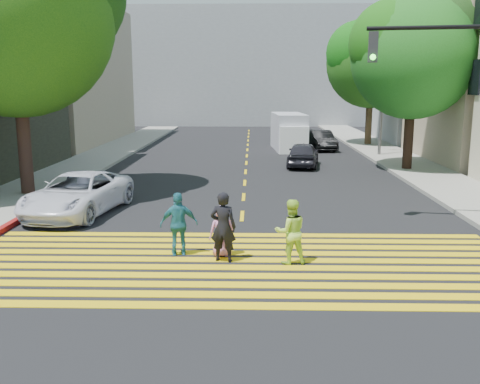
{
  "coord_description": "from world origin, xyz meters",
  "views": [
    {
      "loc": [
        0.32,
        -10.85,
        4.18
      ],
      "look_at": [
        0.0,
        3.0,
        1.4
      ],
      "focal_mm": 40.0,
      "sensor_mm": 36.0,
      "label": 1
    }
  ],
  "objects_px": {
    "white_sedan": "(78,194)",
    "pedestrian_woman": "(291,232)",
    "tree_left": "(16,7)",
    "dark_car_parked": "(321,140)",
    "tree_right_near": "(415,50)",
    "silver_car": "(299,135)",
    "pedestrian_extra": "(179,224)",
    "dark_car_near": "(303,154)",
    "white_van": "(289,133)",
    "pedestrian_man": "(223,227)",
    "traffic_signal": "(471,91)",
    "tree_right_far": "(373,58)",
    "pedestrian_child": "(222,231)"
  },
  "relations": [
    {
      "from": "silver_car",
      "to": "tree_left",
      "type": "bearing_deg",
      "value": 56.79
    },
    {
      "from": "pedestrian_child",
      "to": "white_van",
      "type": "xyz_separation_m",
      "value": [
        3.15,
        22.27,
        0.47
      ]
    },
    {
      "from": "dark_car_near",
      "to": "traffic_signal",
      "type": "relative_size",
      "value": 0.61
    },
    {
      "from": "tree_left",
      "to": "dark_car_parked",
      "type": "xyz_separation_m",
      "value": [
        12.97,
        15.16,
        -6.29
      ]
    },
    {
      "from": "pedestrian_man",
      "to": "traffic_signal",
      "type": "xyz_separation_m",
      "value": [
        6.9,
        3.24,
        3.15
      ]
    },
    {
      "from": "white_sedan",
      "to": "pedestrian_woman",
      "type": "bearing_deg",
      "value": -26.99
    },
    {
      "from": "silver_car",
      "to": "dark_car_parked",
      "type": "relative_size",
      "value": 1.12
    },
    {
      "from": "dark_car_parked",
      "to": "pedestrian_man",
      "type": "bearing_deg",
      "value": -110.19
    },
    {
      "from": "pedestrian_woman",
      "to": "pedestrian_extra",
      "type": "relative_size",
      "value": 0.98
    },
    {
      "from": "silver_car",
      "to": "tree_right_far",
      "type": "bearing_deg",
      "value": 159.11
    },
    {
      "from": "dark_car_near",
      "to": "dark_car_parked",
      "type": "xyz_separation_m",
      "value": [
        1.86,
        7.35,
        -0.02
      ]
    },
    {
      "from": "tree_left",
      "to": "white_sedan",
      "type": "bearing_deg",
      "value": -45.8
    },
    {
      "from": "white_van",
      "to": "white_sedan",
      "type": "bearing_deg",
      "value": -118.48
    },
    {
      "from": "pedestrian_extra",
      "to": "traffic_signal",
      "type": "xyz_separation_m",
      "value": [
        8.02,
        2.77,
        3.2
      ]
    },
    {
      "from": "tree_right_near",
      "to": "silver_car",
      "type": "relative_size",
      "value": 2.01
    },
    {
      "from": "tree_left",
      "to": "silver_car",
      "type": "height_order",
      "value": "tree_left"
    },
    {
      "from": "pedestrian_man",
      "to": "pedestrian_child",
      "type": "xyz_separation_m",
      "value": [
        -0.05,
        0.39,
        -0.21
      ]
    },
    {
      "from": "pedestrian_woman",
      "to": "pedestrian_extra",
      "type": "height_order",
      "value": "pedestrian_extra"
    },
    {
      "from": "tree_left",
      "to": "silver_car",
      "type": "xyz_separation_m",
      "value": [
        11.88,
        19.23,
        -6.3
      ]
    },
    {
      "from": "tree_left",
      "to": "white_sedan",
      "type": "distance_m",
      "value": 7.38
    },
    {
      "from": "silver_car",
      "to": "traffic_signal",
      "type": "bearing_deg",
      "value": 95.29
    },
    {
      "from": "pedestrian_extra",
      "to": "tree_left",
      "type": "bearing_deg",
      "value": -57.53
    },
    {
      "from": "pedestrian_woman",
      "to": "white_sedan",
      "type": "height_order",
      "value": "pedestrian_woman"
    },
    {
      "from": "white_van",
      "to": "traffic_signal",
      "type": "relative_size",
      "value": 0.82
    },
    {
      "from": "tree_right_far",
      "to": "pedestrian_woman",
      "type": "distance_m",
      "value": 26.73
    },
    {
      "from": "white_sedan",
      "to": "dark_car_near",
      "type": "relative_size",
      "value": 1.28
    },
    {
      "from": "pedestrian_man",
      "to": "white_sedan",
      "type": "xyz_separation_m",
      "value": [
        -5.03,
        4.71,
        -0.18
      ]
    },
    {
      "from": "tree_left",
      "to": "white_sedan",
      "type": "relative_size",
      "value": 2.12
    },
    {
      "from": "pedestrian_woman",
      "to": "pedestrian_extra",
      "type": "xyz_separation_m",
      "value": [
        -2.73,
        0.58,
        0.02
      ]
    },
    {
      "from": "pedestrian_woman",
      "to": "pedestrian_child",
      "type": "distance_m",
      "value": 1.74
    },
    {
      "from": "pedestrian_extra",
      "to": "dark_car_near",
      "type": "distance_m",
      "value": 15.52
    },
    {
      "from": "silver_car",
      "to": "white_van",
      "type": "height_order",
      "value": "white_van"
    },
    {
      "from": "tree_right_far",
      "to": "pedestrian_woman",
      "type": "height_order",
      "value": "tree_right_far"
    },
    {
      "from": "tree_left",
      "to": "white_sedan",
      "type": "xyz_separation_m",
      "value": [
        2.74,
        -2.82,
        -6.25
      ]
    },
    {
      "from": "pedestrian_man",
      "to": "pedestrian_child",
      "type": "distance_m",
      "value": 0.45
    },
    {
      "from": "silver_car",
      "to": "traffic_signal",
      "type": "height_order",
      "value": "traffic_signal"
    },
    {
      "from": "tree_right_far",
      "to": "pedestrian_woman",
      "type": "relative_size",
      "value": 5.69
    },
    {
      "from": "dark_car_parked",
      "to": "traffic_signal",
      "type": "relative_size",
      "value": 0.62
    },
    {
      "from": "tree_right_far",
      "to": "white_sedan",
      "type": "relative_size",
      "value": 1.83
    },
    {
      "from": "pedestrian_child",
      "to": "pedestrian_man",
      "type": "bearing_deg",
      "value": 84.49
    },
    {
      "from": "dark_car_parked",
      "to": "white_van",
      "type": "xyz_separation_m",
      "value": [
        -2.1,
        -0.02,
        0.48
      ]
    },
    {
      "from": "white_sedan",
      "to": "silver_car",
      "type": "xyz_separation_m",
      "value": [
        9.14,
        22.05,
        -0.06
      ]
    },
    {
      "from": "tree_right_far",
      "to": "pedestrian_man",
      "type": "bearing_deg",
      "value": -109.35
    },
    {
      "from": "dark_car_near",
      "to": "traffic_signal",
      "type": "height_order",
      "value": "traffic_signal"
    },
    {
      "from": "tree_right_near",
      "to": "silver_car",
      "type": "xyz_separation_m",
      "value": [
        -4.27,
        12.85,
        -5.19
      ]
    },
    {
      "from": "tree_right_far",
      "to": "traffic_signal",
      "type": "bearing_deg",
      "value": -95.01
    },
    {
      "from": "pedestrian_woman",
      "to": "tree_left",
      "type": "bearing_deg",
      "value": -49.21
    },
    {
      "from": "tree_right_near",
      "to": "dark_car_parked",
      "type": "relative_size",
      "value": 2.25
    },
    {
      "from": "tree_right_far",
      "to": "traffic_signal",
      "type": "height_order",
      "value": "tree_right_far"
    },
    {
      "from": "silver_car",
      "to": "dark_car_near",
      "type": "bearing_deg",
      "value": 84.63
    }
  ]
}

